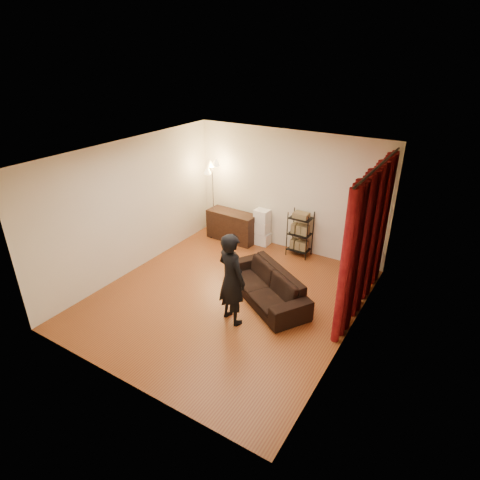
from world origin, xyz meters
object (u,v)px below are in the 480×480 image
Objects in this scene: sofa at (265,285)px; person at (231,279)px; media_cabinet at (232,226)px; storage_boxes at (262,227)px; floor_lamp at (213,200)px; wire_shelf at (300,234)px.

sofa is 1.03m from person.
media_cabinet is at bearing -37.60° from person.
storage_boxes is 0.46× the size of floor_lamp.
media_cabinet is at bearing 8.27° from floor_lamp.
media_cabinet is at bearing 168.35° from sofa.
person is 3.41m from floor_lamp.
media_cabinet is (-1.71, 2.68, -0.46)m from person.
person is 1.35× the size of media_cabinet.
wire_shelf is (0.97, -0.03, 0.08)m from storage_boxes.
media_cabinet is 1.17× the size of wire_shelf.
media_cabinet is (-1.89, 1.81, 0.07)m from sofa.
wire_shelf is at bearing 4.86° from floor_lamp.
storage_boxes is 0.97m from wire_shelf.
floor_lamp is (-2.18, -0.19, 0.43)m from wire_shelf.
storage_boxes is (-0.98, 2.83, -0.38)m from person.
storage_boxes is at bearing 14.05° from media_cabinet.
floor_lamp reaches higher than media_cabinet.
wire_shelf is (-0.19, 1.92, 0.23)m from sofa.
storage_boxes is 1.33m from floor_lamp.
storage_boxes is (-1.16, 1.96, 0.15)m from sofa.
person is at bearing -82.95° from wire_shelf.
person is 0.86× the size of floor_lamp.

